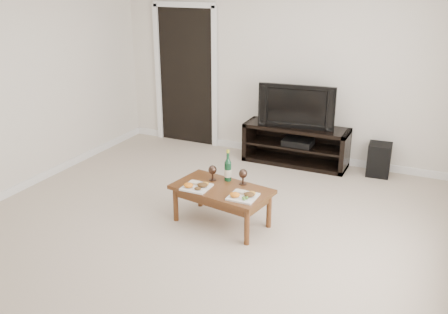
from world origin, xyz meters
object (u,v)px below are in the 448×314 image
(television, at_px, (298,105))
(coffee_table, at_px, (222,206))
(subwoofer, at_px, (379,160))
(media_console, at_px, (296,145))

(television, relative_size, coffee_table, 1.01)
(television, bearing_deg, coffee_table, -101.57)
(television, relative_size, subwoofer, 2.38)
(media_console, xyz_separation_m, television, (0.00, 0.00, 0.57))
(media_console, distance_m, television, 0.57)
(media_console, bearing_deg, coffee_table, -94.86)
(television, xyz_separation_m, subwoofer, (1.13, 0.06, -0.63))
(subwoofer, height_order, coffee_table, subwoofer)
(media_console, distance_m, coffee_table, 2.06)
(media_console, relative_size, television, 1.39)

